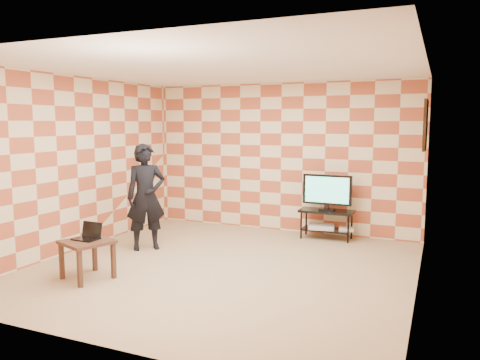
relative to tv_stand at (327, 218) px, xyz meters
name	(u,v)px	position (x,y,z in m)	size (l,w,h in m)	color
floor	(223,267)	(-0.94, -2.17, -0.36)	(5.00, 5.00, 0.00)	tan
wall_back	(281,158)	(-0.94, 0.33, 0.99)	(5.00, 0.02, 2.70)	beige
wall_front	(97,197)	(-0.94, -4.67, 0.99)	(5.00, 0.02, 2.70)	beige
wall_left	(77,164)	(-3.44, -2.17, 0.99)	(0.02, 5.00, 2.70)	beige
wall_right	(421,179)	(1.56, -2.17, 0.99)	(0.02, 5.00, 2.70)	beige
ceiling	(222,68)	(-0.94, -2.17, 2.34)	(5.00, 5.00, 0.02)	white
wall_art	(425,125)	(1.53, -0.62, 1.59)	(0.04, 0.72, 0.72)	black
tv_stand	(327,218)	(0.00, 0.00, 0.00)	(0.91, 0.41, 0.50)	black
tv	(327,191)	(0.00, 0.00, 0.47)	(0.84, 0.16, 0.61)	black
dvd_player	(321,227)	(-0.08, -0.03, -0.16)	(0.43, 0.31, 0.07)	silver
game_console	(346,229)	(0.34, -0.01, -0.16)	(0.24, 0.17, 0.05)	silver
side_table	(87,247)	(-2.33, -3.26, 0.05)	(0.71, 0.71, 0.50)	#362217
laptop	(88,235)	(-2.37, -3.19, 0.18)	(0.32, 0.26, 0.21)	black
person	(146,197)	(-2.46, -1.77, 0.47)	(0.61, 0.40, 1.66)	black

